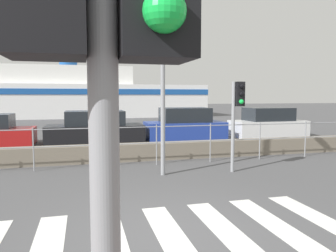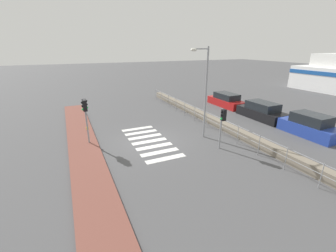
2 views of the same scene
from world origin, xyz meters
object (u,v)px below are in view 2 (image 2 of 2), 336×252
at_px(parked_car_red, 226,101).
at_px(parked_car_black, 262,112).
at_px(traffic_light_near, 85,110).
at_px(parked_car_blue, 310,126).
at_px(streetlamp, 203,83).
at_px(traffic_light_far, 222,120).

distance_m(parked_car_red, parked_car_black, 4.88).
bearing_deg(parked_car_black, traffic_light_near, -91.84).
bearing_deg(parked_car_blue, parked_car_red, -180.00).
xyz_separation_m(parked_car_black, parked_car_blue, (4.37, 0.00, 0.04)).
xyz_separation_m(traffic_light_near, streetlamp, (2.01, 7.19, 1.45)).
height_order(traffic_light_far, parked_car_blue, traffic_light_far).
relative_size(traffic_light_far, parked_car_black, 0.57).
bearing_deg(streetlamp, traffic_light_far, 2.66).
height_order(traffic_light_near, parked_car_black, traffic_light_near).
distance_m(traffic_light_far, parked_car_blue, 7.29).
distance_m(traffic_light_far, streetlamp, 2.82).
bearing_deg(parked_car_red, streetlamp, -48.46).
xyz_separation_m(traffic_light_far, parked_car_black, (-3.65, 7.16, -1.25)).
bearing_deg(traffic_light_near, parked_car_black, 88.16).
bearing_deg(parked_car_black, traffic_light_far, -62.99).
height_order(traffic_light_near, parked_car_blue, traffic_light_near).
height_order(traffic_light_near, traffic_light_far, traffic_light_near).
bearing_deg(parked_car_red, parked_car_black, 0.00).
bearing_deg(parked_car_black, parked_car_blue, 0.00).
xyz_separation_m(traffic_light_far, parked_car_red, (-8.53, 7.16, -1.29)).
distance_m(parked_car_red, parked_car_blue, 9.25).
bearing_deg(traffic_light_near, parked_car_red, 107.01).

